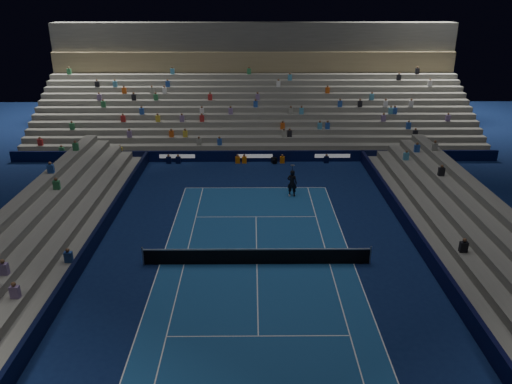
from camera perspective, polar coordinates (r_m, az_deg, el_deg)
name	(u,v)px	position (r m, az deg, el deg)	size (l,w,h in m)	color
ground	(257,264)	(28.73, 0.10, -8.17)	(90.00, 90.00, 0.00)	#0B1944
court_surface	(257,264)	(28.72, 0.10, -8.17)	(10.97, 23.77, 0.01)	navy
sponsor_barrier_far	(255,156)	(45.54, -0.13, 4.09)	(44.00, 0.25, 1.00)	black
sponsor_barrier_east	(429,256)	(30.17, 18.99, -6.84)	(0.25, 37.00, 1.00)	black
sponsor_barrier_west	(84,257)	(30.00, -18.91, -6.99)	(0.25, 37.00, 1.00)	black
grandstand_main	(254,103)	(53.91, -0.19, 10.05)	(44.00, 15.20, 11.20)	slate
grandstand_east	(491,249)	(31.30, 25.11, -5.86)	(5.00, 37.00, 2.50)	slate
grandstand_west	(21,251)	(31.09, -25.11, -6.05)	(5.00, 37.00, 2.50)	slate
tennis_net	(257,256)	(28.48, 0.10, -7.30)	(12.90, 0.10, 1.10)	#B2B2B7
tennis_player	(292,183)	(37.67, 4.11, 1.02)	(0.75, 0.49, 2.05)	black
broadcast_camera	(274,160)	(45.11, 2.07, 3.60)	(0.53, 0.90, 0.53)	black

